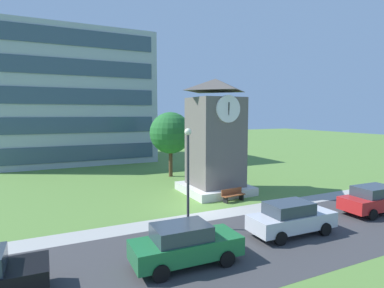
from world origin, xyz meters
TOP-DOWN VIEW (x-y plane):
  - ground_plane at (0.00, 0.00)m, footprint 160.00×160.00m
  - street_asphalt at (0.00, -6.02)m, footprint 120.00×7.20m
  - kerb_strip at (0.00, -1.62)m, footprint 120.00×1.60m
  - office_building at (-4.95, 25.89)m, footprint 18.46×12.29m
  - clock_tower at (2.99, 3.17)m, footprint 4.77×4.77m
  - park_bench at (2.84, 0.40)m, footprint 1.85×0.70m
  - street_lamp at (-2.26, -3.08)m, footprint 0.36×0.36m
  - tree_by_building at (2.23, 10.46)m, footprint 4.00×4.00m
  - parked_car_green at (-4.04, -6.58)m, footprint 4.52×2.06m
  - parked_car_silver at (2.13, -6.02)m, footprint 4.59×1.97m
  - parked_car_red at (9.34, -5.60)m, footprint 4.83×2.04m

SIDE VIEW (x-z plane):
  - ground_plane at x=0.00m, z-range 0.00..0.00m
  - kerb_strip at x=0.00m, z-range 0.00..0.01m
  - street_asphalt at x=0.00m, z-range 0.00..0.01m
  - park_bench at x=2.84m, z-range 0.02..0.90m
  - parked_car_silver at x=2.13m, z-range 0.01..1.70m
  - parked_car_green at x=-4.04m, z-range 0.02..1.71m
  - parked_car_red at x=9.34m, z-range 0.02..1.71m
  - street_lamp at x=-2.26m, z-range 0.68..6.05m
  - clock_tower at x=2.99m, z-range -0.52..8.21m
  - tree_by_building at x=2.23m, z-range 1.11..7.36m
  - office_building at x=-4.95m, z-range 0.00..16.00m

